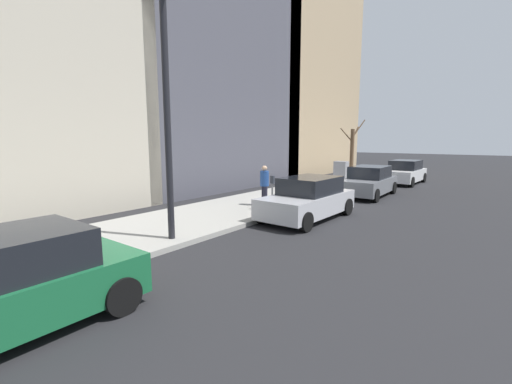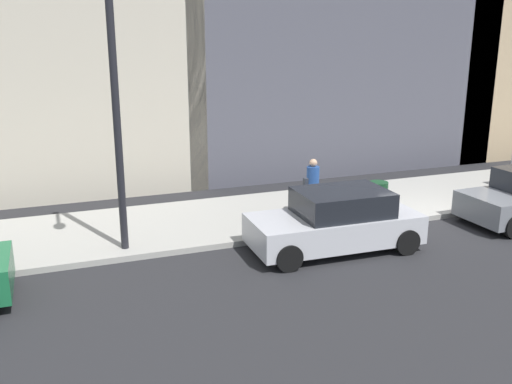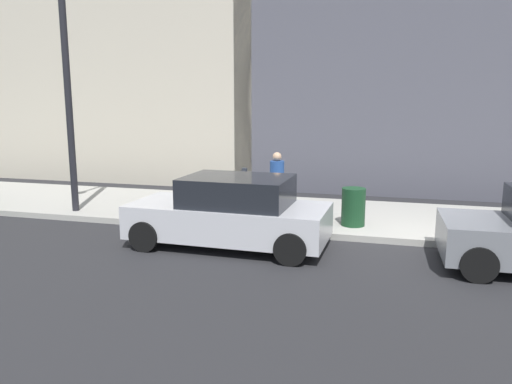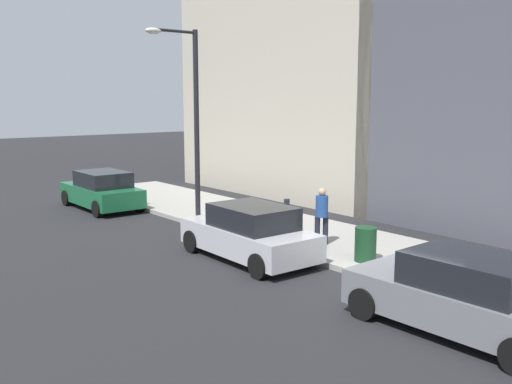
{
  "view_description": "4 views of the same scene",
  "coord_description": "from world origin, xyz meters",
  "px_view_note": "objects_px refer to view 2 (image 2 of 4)",
  "views": [
    {
      "loc": [
        -6.85,
        14.72,
        2.87
      ],
      "look_at": [
        1.01,
        4.29,
        0.85
      ],
      "focal_mm": 24.0,
      "sensor_mm": 36.0,
      "label": 1
    },
    {
      "loc": [
        -12.78,
        10.4,
        5.23
      ],
      "look_at": [
        1.98,
        4.83,
        0.8
      ],
      "focal_mm": 40.0,
      "sensor_mm": 36.0,
      "label": 2
    },
    {
      "loc": [
        -10.86,
        0.61,
        3.13
      ],
      "look_at": [
        -0.32,
        3.5,
        1.08
      ],
      "focal_mm": 35.0,
      "sensor_mm": 36.0,
      "label": 3
    },
    {
      "loc": [
        -10.38,
        -7.94,
        4.3
      ],
      "look_at": [
        0.68,
        5.68,
        1.46
      ],
      "focal_mm": 40.0,
      "sensor_mm": 36.0,
      "label": 4
    }
  ],
  "objects_px": {
    "parking_meter": "(305,197)",
    "trash_bin": "(378,197)",
    "parked_car_silver": "(336,222)",
    "streetlamp": "(116,89)",
    "pedestrian_near_meter": "(313,184)"
  },
  "relations": [
    {
      "from": "trash_bin",
      "to": "pedestrian_near_meter",
      "type": "bearing_deg",
      "value": 79.6
    },
    {
      "from": "streetlamp",
      "to": "pedestrian_near_meter",
      "type": "distance_m",
      "value": 6.23
    },
    {
      "from": "parking_meter",
      "to": "streetlamp",
      "type": "relative_size",
      "value": 0.21
    },
    {
      "from": "pedestrian_near_meter",
      "to": "parking_meter",
      "type": "bearing_deg",
      "value": -2.93
    },
    {
      "from": "trash_bin",
      "to": "pedestrian_near_meter",
      "type": "relative_size",
      "value": 0.54
    },
    {
      "from": "streetlamp",
      "to": "pedestrian_near_meter",
      "type": "bearing_deg",
      "value": -79.79
    },
    {
      "from": "streetlamp",
      "to": "trash_bin",
      "type": "distance_m",
      "value": 8.14
    },
    {
      "from": "parking_meter",
      "to": "trash_bin",
      "type": "bearing_deg",
      "value": -80.04
    },
    {
      "from": "streetlamp",
      "to": "parked_car_silver",
      "type": "bearing_deg",
      "value": -104.83
    },
    {
      "from": "pedestrian_near_meter",
      "to": "trash_bin",
      "type": "bearing_deg",
      "value": 113.96
    },
    {
      "from": "pedestrian_near_meter",
      "to": "streetlamp",
      "type": "bearing_deg",
      "value": -45.42
    },
    {
      "from": "parked_car_silver",
      "to": "parking_meter",
      "type": "height_order",
      "value": "parked_car_silver"
    },
    {
      "from": "parking_meter",
      "to": "pedestrian_near_meter",
      "type": "relative_size",
      "value": 0.81
    },
    {
      "from": "parking_meter",
      "to": "trash_bin",
      "type": "xyz_separation_m",
      "value": [
        0.45,
        -2.56,
        -0.38
      ]
    },
    {
      "from": "parked_car_silver",
      "to": "trash_bin",
      "type": "height_order",
      "value": "parked_car_silver"
    }
  ]
}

